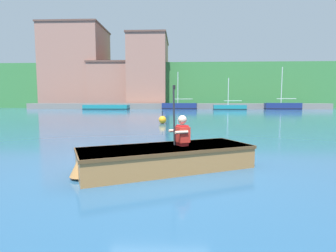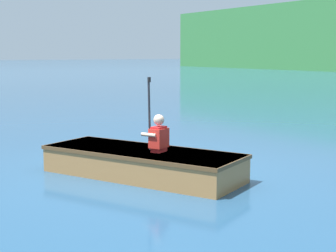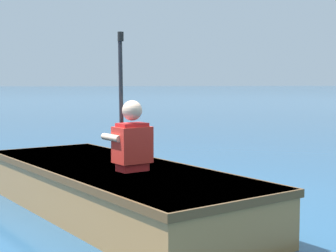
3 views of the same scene
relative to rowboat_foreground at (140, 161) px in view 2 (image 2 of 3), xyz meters
The scene contains 3 objects.
ground_plane 0.45m from the rowboat_foreground, 122.86° to the left, with size 300.00×300.00×0.00m, color navy.
rowboat_foreground is the anchor object (origin of this frame).
person_paddler 0.59m from the rowboat_foreground, 25.14° to the left, with size 0.43×0.43×1.18m.
Camera 2 is at (7.35, -4.33, 1.99)m, focal length 55.00 mm.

